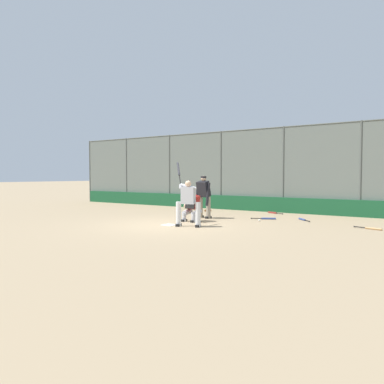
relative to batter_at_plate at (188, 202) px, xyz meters
The scene contains 14 objects.
ground_plane 1.07m from the batter_at_plate, ahead, with size 160.00×160.00×0.00m, color tan.
home_plate_marker 1.07m from the batter_at_plate, ahead, with size 0.43×0.43×0.01m, color white.
backstop_fence 6.25m from the batter_at_plate, 83.29° to the right, with size 21.97×0.08×3.76m.
padding_wall 6.05m from the batter_at_plate, 83.18° to the right, with size 21.45×0.18×0.66m, color #19512D.
bleachers_beyond 8.98m from the batter_at_plate, 85.89° to the right, with size 15.32×3.05×1.80m.
batter_at_plate is the anchor object (origin of this frame).
catcher_behind_plate 1.34m from the batter_at_plate, 60.60° to the right, with size 0.61×0.71×1.17m.
umpire_home 2.40m from the batter_at_plate, 69.68° to the right, with size 0.65×0.44×1.60m.
spare_bat_near_backstop 3.56m from the batter_at_plate, 111.85° to the right, with size 0.82×0.47×0.07m.
spare_bat_by_padding 5.50m from the batter_at_plate, 97.31° to the right, with size 0.80×0.41×0.07m.
spare_bat_third_base_side 5.60m from the batter_at_plate, 152.29° to the right, with size 0.84×0.30×0.07m.
spare_bat_first_base_side 4.51m from the batter_at_plate, 124.24° to the right, with size 0.62×0.70×0.07m.
fielding_glove_on_dirt 5.06m from the batter_at_plate, 65.60° to the right, with size 0.32×0.24×0.11m.
baseball_loose 2.95m from the batter_at_plate, 117.42° to the right, with size 0.07×0.07×0.07m, color white.
Camera 1 is at (-7.42, 9.64, 1.62)m, focal length 35.00 mm.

